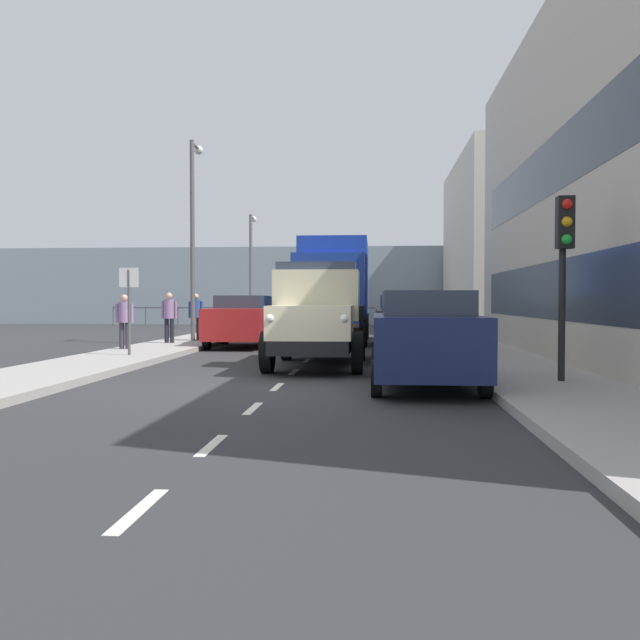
# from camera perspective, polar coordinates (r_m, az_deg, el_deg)

# --- Properties ---
(ground_plane) EXTENTS (80.00, 80.00, 0.00)m
(ground_plane) POSITION_cam_1_polar(r_m,az_deg,el_deg) (21.88, -0.02, -2.44)
(ground_plane) COLOR #2D2D30
(sidewalk_left) EXTENTS (2.39, 37.76, 0.15)m
(sidewalk_left) POSITION_cam_1_polar(r_m,az_deg,el_deg) (22.02, 12.50, -2.25)
(sidewalk_left) COLOR #9E9993
(sidewalk_left) RESTS_ON ground_plane
(sidewalk_right) EXTENTS (2.39, 37.76, 0.15)m
(sidewalk_right) POSITION_cam_1_polar(r_m,az_deg,el_deg) (22.76, -12.12, -2.12)
(sidewalk_right) COLOR #9E9993
(sidewalk_right) RESTS_ON ground_plane
(road_centreline_markings) EXTENTS (0.12, 34.79, 0.01)m
(road_centreline_markings) POSITION_cam_1_polar(r_m,az_deg,el_deg) (21.60, -0.08, -2.48)
(road_centreline_markings) COLOR silver
(road_centreline_markings) RESTS_ON ground_plane
(building_far_block) EXTENTS (7.89, 12.81, 8.79)m
(building_far_block) POSITION_cam_1_polar(r_m,az_deg,el_deg) (37.01, 17.41, 5.97)
(building_far_block) COLOR beige
(building_far_block) RESTS_ON ground_plane
(sea_horizon) EXTENTS (80.00, 0.80, 5.00)m
(sea_horizon) POSITION_cam_1_polar(r_m,az_deg,el_deg) (43.68, 2.27, 2.88)
(sea_horizon) COLOR #84939E
(sea_horizon) RESTS_ON ground_plane
(seawall_railing) EXTENTS (28.08, 0.08, 1.20)m
(seawall_railing) POSITION_cam_1_polar(r_m,az_deg,el_deg) (40.08, 2.06, 0.73)
(seawall_railing) COLOR #4C5156
(seawall_railing) RESTS_ON ground_plane
(truck_vintage_cream) EXTENTS (2.17, 5.64, 2.43)m
(truck_vintage_cream) POSITION_cam_1_polar(r_m,az_deg,el_deg) (15.80, -0.24, 0.27)
(truck_vintage_cream) COLOR black
(truck_vintage_cream) RESTS_ON ground_plane
(lorry_cargo_blue) EXTENTS (2.58, 8.20, 3.87)m
(lorry_cargo_blue) POSITION_cam_1_polar(r_m,az_deg,el_deg) (26.05, 1.21, 2.79)
(lorry_cargo_blue) COLOR #193899
(lorry_cargo_blue) RESTS_ON ground_plane
(car_navy_kerbside_near) EXTENTS (1.90, 4.25, 1.72)m
(car_navy_kerbside_near) POSITION_cam_1_polar(r_m,az_deg,el_deg) (12.29, 8.76, -1.46)
(car_navy_kerbside_near) COLOR navy
(car_navy_kerbside_near) RESTS_ON ground_plane
(car_black_kerbside_1) EXTENTS (1.77, 4.27, 1.72)m
(car_black_kerbside_1) POSITION_cam_1_polar(r_m,az_deg,el_deg) (18.33, 7.37, -0.44)
(car_black_kerbside_1) COLOR black
(car_black_kerbside_1) RESTS_ON ground_plane
(car_grey_kerbside_2) EXTENTS (1.78, 3.99, 1.72)m
(car_grey_kerbside_2) POSITION_cam_1_polar(r_m,az_deg,el_deg) (23.47, 6.75, 0.01)
(car_grey_kerbside_2) COLOR slate
(car_grey_kerbside_2) RESTS_ON ground_plane
(car_red_oppositeside_0) EXTENTS (1.94, 4.25, 1.72)m
(car_red_oppositeside_0) POSITION_cam_1_polar(r_m,az_deg,el_deg) (22.85, -6.50, -0.02)
(car_red_oppositeside_0) COLOR #B21E1E
(car_red_oppositeside_0) RESTS_ON ground_plane
(car_white_oppositeside_1) EXTENTS (1.85, 4.21, 1.72)m
(car_white_oppositeside_1) POSITION_cam_1_polar(r_m,az_deg,el_deg) (29.45, -4.00, 0.35)
(car_white_oppositeside_1) COLOR white
(car_white_oppositeside_1) RESTS_ON ground_plane
(car_silver_oppositeside_2) EXTENTS (1.86, 4.05, 1.72)m
(car_silver_oppositeside_2) POSITION_cam_1_polar(r_m,az_deg,el_deg) (35.27, -2.58, 0.57)
(car_silver_oppositeside_2) COLOR #B7BABF
(car_silver_oppositeside_2) RESTS_ON ground_plane
(pedestrian_near_railing) EXTENTS (0.53, 0.34, 1.58)m
(pedestrian_near_railing) POSITION_cam_1_polar(r_m,az_deg,el_deg) (20.57, -16.04, 0.24)
(pedestrian_near_railing) COLOR #383342
(pedestrian_near_railing) RESTS_ON sidewalk_right
(pedestrian_by_lamp) EXTENTS (0.53, 0.34, 1.67)m
(pedestrian_by_lamp) POSITION_cam_1_polar(r_m,az_deg,el_deg) (23.13, -12.51, 0.54)
(pedestrian_by_lamp) COLOR black
(pedestrian_by_lamp) RESTS_ON sidewalk_right
(pedestrian_in_dark_coat) EXTENTS (0.53, 0.34, 1.65)m
(pedestrian_in_dark_coat) POSITION_cam_1_polar(r_m,az_deg,el_deg) (24.46, -10.36, 0.59)
(pedestrian_in_dark_coat) COLOR black
(pedestrian_in_dark_coat) RESTS_ON sidewalk_right
(traffic_light_near) EXTENTS (0.28, 0.41, 3.20)m
(traffic_light_near) POSITION_cam_1_polar(r_m,az_deg,el_deg) (12.56, 19.76, 5.73)
(traffic_light_near) COLOR black
(traffic_light_near) RESTS_ON sidewalk_left
(lamp_post_promenade) EXTENTS (0.32, 1.14, 7.00)m
(lamp_post_promenade) POSITION_cam_1_polar(r_m,az_deg,el_deg) (24.56, -10.54, 7.98)
(lamp_post_promenade) COLOR #59595B
(lamp_post_promenade) RESTS_ON sidewalk_right
(lamp_post_far) EXTENTS (0.32, 1.14, 6.01)m
(lamp_post_far) POSITION_cam_1_polar(r_m,az_deg,el_deg) (36.91, -5.76, 5.06)
(lamp_post_far) COLOR #59595B
(lamp_post_far) RESTS_ON sidewalk_right
(street_sign) EXTENTS (0.50, 0.07, 2.25)m
(street_sign) POSITION_cam_1_polar(r_m,az_deg,el_deg) (18.23, -15.70, 1.98)
(street_sign) COLOR #4C4C4C
(street_sign) RESTS_ON sidewalk_right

